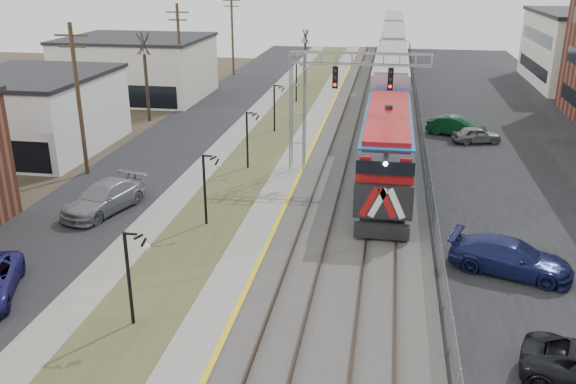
# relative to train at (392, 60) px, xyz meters

# --- Properties ---
(street_west) EXTENTS (7.00, 120.00, 0.04)m
(street_west) POSITION_rel_train_xyz_m (-17.00, -26.57, -2.90)
(street_west) COLOR black
(street_west) RESTS_ON ground
(sidewalk) EXTENTS (2.00, 120.00, 0.08)m
(sidewalk) POSITION_rel_train_xyz_m (-12.50, -26.57, -2.88)
(sidewalk) COLOR gray
(sidewalk) RESTS_ON ground
(grass_median) EXTENTS (4.00, 120.00, 0.06)m
(grass_median) POSITION_rel_train_xyz_m (-9.50, -26.57, -2.89)
(grass_median) COLOR #414826
(grass_median) RESTS_ON ground
(platform) EXTENTS (2.00, 120.00, 0.24)m
(platform) POSITION_rel_train_xyz_m (-6.50, -26.57, -2.80)
(platform) COLOR gray
(platform) RESTS_ON ground
(ballast_bed) EXTENTS (8.00, 120.00, 0.20)m
(ballast_bed) POSITION_rel_train_xyz_m (-1.50, -26.57, -2.82)
(ballast_bed) COLOR #595651
(ballast_bed) RESTS_ON ground
(parking_lot) EXTENTS (16.00, 120.00, 0.04)m
(parking_lot) POSITION_rel_train_xyz_m (10.50, -26.57, -2.90)
(parking_lot) COLOR black
(parking_lot) RESTS_ON ground
(platform_edge) EXTENTS (0.24, 120.00, 0.01)m
(platform_edge) POSITION_rel_train_xyz_m (-5.62, -26.57, -2.67)
(platform_edge) COLOR gold
(platform_edge) RESTS_ON platform
(track_near) EXTENTS (1.58, 120.00, 0.15)m
(track_near) POSITION_rel_train_xyz_m (-3.50, -26.57, -2.64)
(track_near) COLOR #2D2119
(track_near) RESTS_ON ballast_bed
(track_far) EXTENTS (1.58, 120.00, 0.15)m
(track_far) POSITION_rel_train_xyz_m (-0.00, -26.57, -2.64)
(track_far) COLOR #2D2119
(track_far) RESTS_ON ballast_bed
(train) EXTENTS (3.00, 85.85, 5.33)m
(train) POSITION_rel_train_xyz_m (0.00, 0.00, 0.00)
(train) COLOR #1357A0
(train) RESTS_ON ground
(signal_gantry) EXTENTS (9.00, 1.07, 8.15)m
(signal_gantry) POSITION_rel_train_xyz_m (-4.28, -33.57, 2.67)
(signal_gantry) COLOR gray
(signal_gantry) RESTS_ON ground
(lampposts) EXTENTS (0.14, 62.14, 4.00)m
(lampposts) POSITION_rel_train_xyz_m (-9.50, -43.28, -0.92)
(lampposts) COLOR black
(lampposts) RESTS_ON ground
(utility_poles) EXTENTS (0.28, 80.28, 10.00)m
(utility_poles) POSITION_rel_train_xyz_m (-20.00, -36.57, 2.08)
(utility_poles) COLOR #4C3823
(utility_poles) RESTS_ON ground
(fence) EXTENTS (0.04, 120.00, 1.60)m
(fence) POSITION_rel_train_xyz_m (2.70, -26.57, -2.12)
(fence) COLOR gray
(fence) RESTS_ON ground
(bare_trees) EXTENTS (12.30, 42.30, 5.95)m
(bare_trees) POSITION_rel_train_xyz_m (-18.16, -22.65, -0.22)
(bare_trees) COLOR #382D23
(bare_trees) RESTS_ON ground
(car_lot_d) EXTENTS (5.90, 3.85, 1.59)m
(car_lot_d) POSITION_rel_train_xyz_m (5.90, -46.65, -2.13)
(car_lot_d) COLOR #151B4C
(car_lot_d) RESTS_ON ground
(car_lot_e) EXTENTS (4.05, 2.42, 1.29)m
(car_lot_e) POSITION_rel_train_xyz_m (7.02, -24.32, -2.27)
(car_lot_e) COLOR gray
(car_lot_e) RESTS_ON ground
(car_lot_f) EXTENTS (5.01, 3.15, 1.56)m
(car_lot_f) POSITION_rel_train_xyz_m (5.60, -22.31, -2.14)
(car_lot_f) COLOR #0B381C
(car_lot_f) RESTS_ON ground
(car_street_b) EXTENTS (3.77, 6.10, 1.65)m
(car_street_b) POSITION_rel_train_xyz_m (-15.81, -42.73, -2.09)
(car_street_b) COLOR gray
(car_street_b) RESTS_ON ground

